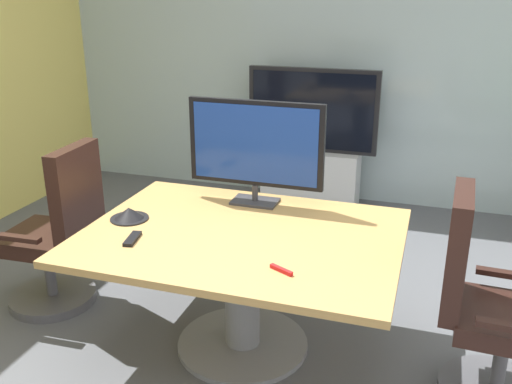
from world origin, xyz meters
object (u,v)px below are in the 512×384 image
object	(u,v)px
conference_table	(242,263)
office_chair_right	(486,318)
wall_display_unit	(311,161)
tv_monitor	(255,146)
conference_phone	(129,214)
remote_control	(132,239)
office_chair_left	(58,241)

from	to	relation	value
conference_table	office_chair_right	bearing A→B (deg)	-1.01
office_chair_right	wall_display_unit	xyz separation A→B (m)	(-1.42, 2.39, -0.01)
tv_monitor	conference_phone	bearing A→B (deg)	-141.37
remote_control	office_chair_right	bearing A→B (deg)	-3.23
conference_table	remote_control	world-z (taller)	remote_control
conference_phone	tv_monitor	bearing A→B (deg)	38.63
office_chair_left	conference_phone	xyz separation A→B (m)	(0.60, -0.10, 0.30)
conference_table	remote_control	size ratio (longest dim) A/B	10.05
tv_monitor	remote_control	bearing A→B (deg)	-121.04
conference_table	tv_monitor	distance (m)	0.72
wall_display_unit	conference_phone	distance (m)	2.46
office_chair_left	tv_monitor	bearing A→B (deg)	104.81
conference_table	tv_monitor	world-z (taller)	tv_monitor
office_chair_left	tv_monitor	size ratio (longest dim) A/B	1.30
conference_table	office_chair_right	size ratio (longest dim) A/B	1.57
office_chair_right	conference_phone	size ratio (longest dim) A/B	4.95
wall_display_unit	remote_control	xyz separation A→B (m)	(-0.38, -2.63, 0.29)
wall_display_unit	office_chair_right	bearing A→B (deg)	-59.30
office_chair_left	wall_display_unit	bearing A→B (deg)	150.67
remote_control	conference_table	bearing A→B (deg)	16.49
tv_monitor	office_chair_right	bearing A→B (deg)	-19.89
office_chair_left	wall_display_unit	world-z (taller)	wall_display_unit
conference_table	tv_monitor	xyz separation A→B (m)	(-0.07, 0.47, 0.54)
wall_display_unit	conference_phone	xyz separation A→B (m)	(-0.54, -2.38, 0.31)
conference_table	remote_control	bearing A→B (deg)	-152.42
office_chair_left	office_chair_right	world-z (taller)	same
remote_control	wall_display_unit	bearing A→B (deg)	70.81
office_chair_right	tv_monitor	xyz separation A→B (m)	(-1.35, 0.49, 0.63)
conference_table	conference_phone	size ratio (longest dim) A/B	7.77
office_chair_left	conference_phone	distance (m)	0.67
tv_monitor	wall_display_unit	bearing A→B (deg)	92.03
conference_table	office_chair_right	world-z (taller)	office_chair_right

